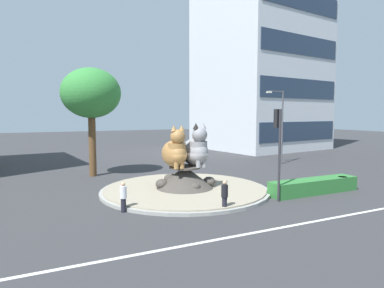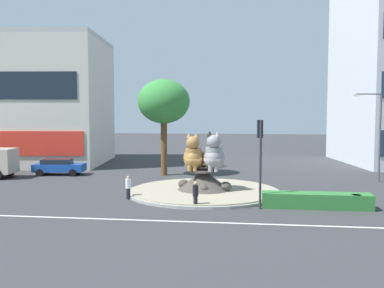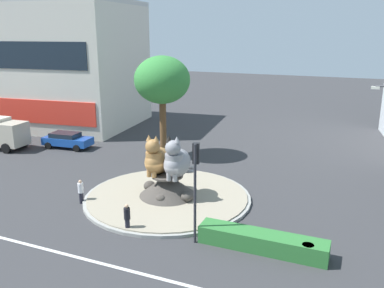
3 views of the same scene
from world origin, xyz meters
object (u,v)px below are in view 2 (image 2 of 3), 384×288
streetlight_arm (377,130)px  pedestrian_white_shirt (128,187)px  cat_statue_grey (214,156)px  traffic_light_mast (260,147)px  litter_bin (356,203)px  cat_statue_tabby (194,156)px  pedestrian_black_shirt (195,194)px  broadleaf_tree_behind_island (164,102)px  sedan_on_far_lane (59,166)px

streetlight_arm → pedestrian_white_shirt: size_ratio=4.67×
cat_statue_grey → pedestrian_white_shirt: cat_statue_grey is taller
traffic_light_mast → litter_bin: 6.40m
cat_statue_grey → pedestrian_white_shirt: 6.26m
cat_statue_tabby → pedestrian_white_shirt: size_ratio=1.72×
cat_statue_grey → pedestrian_black_shirt: cat_statue_grey is taller
cat_statue_tabby → broadleaf_tree_behind_island: broadleaf_tree_behind_island is taller
sedan_on_far_lane → broadleaf_tree_behind_island: bearing=0.1°
cat_statue_grey → pedestrian_white_shirt: size_ratio=1.80×
traffic_light_mast → pedestrian_white_shirt: bearing=67.8°
cat_statue_tabby → streetlight_arm: bearing=117.2°
traffic_light_mast → pedestrian_black_shirt: size_ratio=3.28×
streetlight_arm → pedestrian_black_shirt: size_ratio=4.52×
cat_statue_grey → pedestrian_black_shirt: (-0.71, -4.75, -1.81)m
broadleaf_tree_behind_island → litter_bin: (13.70, -12.23, -6.06)m
traffic_light_mast → broadleaf_tree_behind_island: (-8.14, 12.46, 2.88)m
pedestrian_white_shirt → pedestrian_black_shirt: bearing=-158.0°
cat_statue_tabby → cat_statue_grey: size_ratio=0.96×
traffic_light_mast → sedan_on_far_lane: 21.17m
cat_statue_grey → pedestrian_black_shirt: size_ratio=1.74×
cat_statue_tabby → broadleaf_tree_behind_island: 9.73m
broadleaf_tree_behind_island → sedan_on_far_lane: bearing=-174.0°
pedestrian_white_shirt → sedan_on_far_lane: (-9.16, 9.81, -0.03)m
cat_statue_grey → broadleaf_tree_behind_island: bearing=-150.2°
pedestrian_white_shirt → broadleaf_tree_behind_island: bearing=-45.1°
broadleaf_tree_behind_island → pedestrian_black_shirt: size_ratio=5.37×
pedestrian_black_shirt → sedan_on_far_lane: pedestrian_black_shirt is taller
litter_bin → cat_statue_grey: bearing=154.8°
cat_statue_tabby → pedestrian_black_shirt: size_ratio=1.67×
traffic_light_mast → broadleaf_tree_behind_island: bearing=22.0°
pedestrian_black_shirt → litter_bin: size_ratio=1.77×
traffic_light_mast → streetlight_arm: 14.59m
traffic_light_mast → litter_bin: traffic_light_mast is taller
pedestrian_black_shirt → pedestrian_white_shirt: bearing=174.3°
pedestrian_black_shirt → cat_statue_grey: bearing=100.2°
streetlight_arm → traffic_light_mast: bearing=37.6°
traffic_light_mast → litter_bin: size_ratio=5.80×
cat_statue_tabby → broadleaf_tree_behind_island: size_ratio=0.31×
pedestrian_white_shirt → sedan_on_far_lane: size_ratio=0.33×
litter_bin → pedestrian_white_shirt: bearing=174.2°
pedestrian_black_shirt → sedan_on_far_lane: (-13.82, 11.92, -0.07)m
cat_statue_tabby → traffic_light_mast: size_ratio=0.51×
sedan_on_far_lane → pedestrian_black_shirt: bearing=-46.8°
traffic_light_mast → pedestrian_white_shirt: size_ratio=3.39×
cat_statue_tabby → litter_bin: cat_statue_tabby is taller
broadleaf_tree_behind_island → streetlight_arm: 17.90m
cat_statue_tabby → cat_statue_grey: 1.41m
pedestrian_black_shirt → traffic_light_mast: bearing=25.7°
traffic_light_mast → sedan_on_far_lane: (-17.57, 11.46, -2.86)m
streetlight_arm → sedan_on_far_lane: 27.34m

